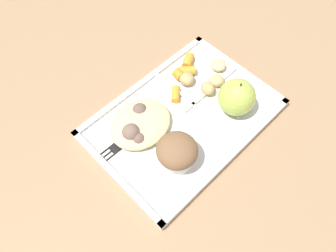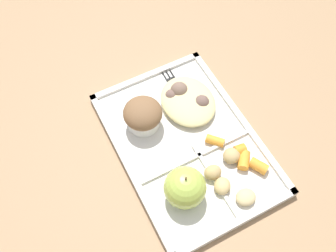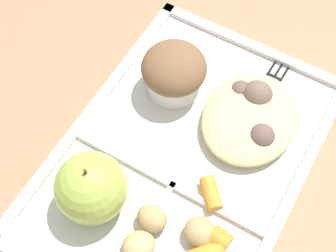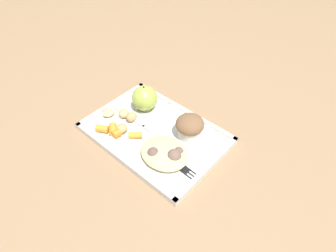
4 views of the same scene
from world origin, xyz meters
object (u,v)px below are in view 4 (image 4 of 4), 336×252
object	(u,v)px
lunch_tray	(155,134)
plastic_fork	(175,163)
green_apple	(145,98)
bran_muffin	(190,126)

from	to	relation	value
lunch_tray	plastic_fork	distance (m)	0.12
green_apple	plastic_fork	world-z (taller)	green_apple
green_apple	lunch_tray	bearing A→B (deg)	-31.36
lunch_tray	plastic_fork	world-z (taller)	lunch_tray
lunch_tray	bran_muffin	bearing A→B (deg)	36.16
bran_muffin	lunch_tray	bearing A→B (deg)	-143.84
bran_muffin	green_apple	bearing A→B (deg)	180.00
green_apple	bran_muffin	size ratio (longest dim) A/B	1.07
lunch_tray	plastic_fork	bearing A→B (deg)	-21.14
bran_muffin	plastic_fork	distance (m)	0.11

